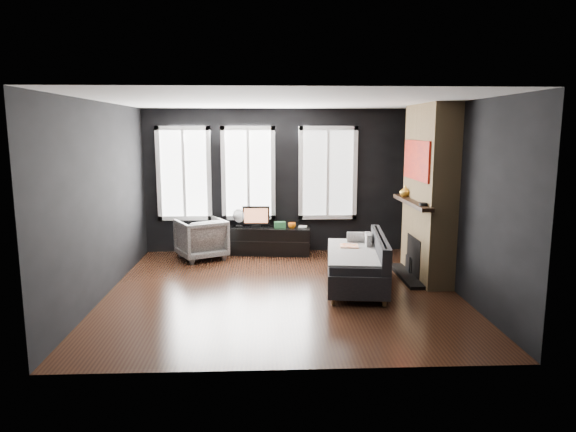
{
  "coord_description": "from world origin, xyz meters",
  "views": [
    {
      "loc": [
        -0.23,
        -7.18,
        2.32
      ],
      "look_at": [
        0.1,
        0.3,
        1.05
      ],
      "focal_mm": 32.0,
      "sensor_mm": 36.0,
      "label": 1
    }
  ],
  "objects_px": {
    "sofa": "(356,261)",
    "mug": "(292,225)",
    "media_console": "(271,241)",
    "monitor": "(256,215)",
    "book": "(299,221)",
    "mantel_vase": "(405,191)",
    "armchair": "(201,237)"
  },
  "relations": [
    {
      "from": "mug",
      "to": "book",
      "type": "distance_m",
      "value": 0.2
    },
    {
      "from": "mug",
      "to": "mantel_vase",
      "type": "xyz_separation_m",
      "value": [
        1.8,
        -1.06,
        0.74
      ]
    },
    {
      "from": "media_console",
      "to": "mug",
      "type": "height_order",
      "value": "mug"
    },
    {
      "from": "sofa",
      "to": "armchair",
      "type": "height_order",
      "value": "armchair"
    },
    {
      "from": "sofa",
      "to": "monitor",
      "type": "xyz_separation_m",
      "value": [
        -1.51,
        2.11,
        0.34
      ]
    },
    {
      "from": "media_console",
      "to": "mantel_vase",
      "type": "xyz_separation_m",
      "value": [
        2.19,
        -1.19,
        1.06
      ]
    },
    {
      "from": "media_console",
      "to": "monitor",
      "type": "xyz_separation_m",
      "value": [
        -0.27,
        -0.0,
        0.48
      ]
    },
    {
      "from": "sofa",
      "to": "monitor",
      "type": "bearing_deg",
      "value": 132.63
    },
    {
      "from": "book",
      "to": "mantel_vase",
      "type": "xyz_separation_m",
      "value": [
        1.67,
        -1.2,
        0.7
      ]
    },
    {
      "from": "media_console",
      "to": "mug",
      "type": "xyz_separation_m",
      "value": [
        0.39,
        -0.13,
        0.32
      ]
    },
    {
      "from": "armchair",
      "to": "monitor",
      "type": "distance_m",
      "value": 1.08
    },
    {
      "from": "sofa",
      "to": "book",
      "type": "distance_m",
      "value": 2.25
    },
    {
      "from": "sofa",
      "to": "mug",
      "type": "relative_size",
      "value": 13.31
    },
    {
      "from": "media_console",
      "to": "mug",
      "type": "relative_size",
      "value": 10.74
    },
    {
      "from": "mug",
      "to": "book",
      "type": "height_order",
      "value": "book"
    },
    {
      "from": "mug",
      "to": "book",
      "type": "xyz_separation_m",
      "value": [
        0.13,
        0.14,
        0.04
      ]
    },
    {
      "from": "sofa",
      "to": "mantel_vase",
      "type": "height_order",
      "value": "mantel_vase"
    },
    {
      "from": "media_console",
      "to": "monitor",
      "type": "relative_size",
      "value": 2.91
    },
    {
      "from": "sofa",
      "to": "mantel_vase",
      "type": "bearing_deg",
      "value": 51.14
    },
    {
      "from": "monitor",
      "to": "mug",
      "type": "height_order",
      "value": "monitor"
    },
    {
      "from": "media_console",
      "to": "book",
      "type": "relative_size",
      "value": 7.05
    },
    {
      "from": "armchair",
      "to": "media_console",
      "type": "bearing_deg",
      "value": 165.39
    },
    {
      "from": "book",
      "to": "mantel_vase",
      "type": "relative_size",
      "value": 1.13
    },
    {
      "from": "mug",
      "to": "mantel_vase",
      "type": "distance_m",
      "value": 2.21
    },
    {
      "from": "mug",
      "to": "monitor",
      "type": "bearing_deg",
      "value": 168.94
    },
    {
      "from": "monitor",
      "to": "book",
      "type": "relative_size",
      "value": 2.43
    },
    {
      "from": "book",
      "to": "mantel_vase",
      "type": "distance_m",
      "value": 2.17
    },
    {
      "from": "armchair",
      "to": "book",
      "type": "height_order",
      "value": "armchair"
    },
    {
      "from": "monitor",
      "to": "mug",
      "type": "relative_size",
      "value": 3.69
    },
    {
      "from": "sofa",
      "to": "mug",
      "type": "xyz_separation_m",
      "value": [
        -0.85,
        1.98,
        0.18
      ]
    },
    {
      "from": "mug",
      "to": "book",
      "type": "relative_size",
      "value": 0.66
    },
    {
      "from": "monitor",
      "to": "mantel_vase",
      "type": "relative_size",
      "value": 2.75
    }
  ]
}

